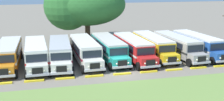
{
  "coord_description": "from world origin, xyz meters",
  "views": [
    {
      "loc": [
        -7.92,
        -28.3,
        9.86
      ],
      "look_at": [
        0.0,
        4.21,
        1.6
      ],
      "focal_mm": 43.72,
      "sensor_mm": 36.0,
      "label": 1
    }
  ],
  "objects_px": {
    "parked_bus_slot_3": "(85,50)",
    "parked_bus_slot_1": "(36,53)",
    "parked_bus_slot_5": "(133,47)",
    "parked_bus_slot_7": "(177,45)",
    "parked_bus_slot_8": "(198,44)",
    "parked_bus_slot_0": "(8,54)",
    "parked_bus_slot_4": "(109,48)",
    "parked_bus_slot_6": "(153,45)",
    "broad_shade_tree": "(85,4)",
    "parked_bus_slot_2": "(60,51)"
  },
  "relations": [
    {
      "from": "parked_bus_slot_2",
      "to": "broad_shade_tree",
      "type": "distance_m",
      "value": 14.19
    },
    {
      "from": "parked_bus_slot_6",
      "to": "broad_shade_tree",
      "type": "height_order",
      "value": "broad_shade_tree"
    },
    {
      "from": "parked_bus_slot_3",
      "to": "parked_bus_slot_6",
      "type": "distance_m",
      "value": 9.5
    },
    {
      "from": "parked_bus_slot_1",
      "to": "parked_bus_slot_8",
      "type": "height_order",
      "value": "same"
    },
    {
      "from": "parked_bus_slot_6",
      "to": "parked_bus_slot_7",
      "type": "height_order",
      "value": "same"
    },
    {
      "from": "parked_bus_slot_4",
      "to": "broad_shade_tree",
      "type": "bearing_deg",
      "value": -175.99
    },
    {
      "from": "parked_bus_slot_0",
      "to": "parked_bus_slot_2",
      "type": "distance_m",
      "value": 6.16
    },
    {
      "from": "parked_bus_slot_4",
      "to": "parked_bus_slot_0",
      "type": "bearing_deg",
      "value": -91.8
    },
    {
      "from": "parked_bus_slot_0",
      "to": "parked_bus_slot_5",
      "type": "relative_size",
      "value": 1.0
    },
    {
      "from": "parked_bus_slot_1",
      "to": "parked_bus_slot_6",
      "type": "relative_size",
      "value": 1.0
    },
    {
      "from": "parked_bus_slot_0",
      "to": "parked_bus_slot_3",
      "type": "height_order",
      "value": "same"
    },
    {
      "from": "broad_shade_tree",
      "to": "parked_bus_slot_1",
      "type": "bearing_deg",
      "value": -122.57
    },
    {
      "from": "parked_bus_slot_4",
      "to": "parked_bus_slot_5",
      "type": "height_order",
      "value": "same"
    },
    {
      "from": "parked_bus_slot_7",
      "to": "parked_bus_slot_3",
      "type": "bearing_deg",
      "value": -95.1
    },
    {
      "from": "parked_bus_slot_3",
      "to": "parked_bus_slot_8",
      "type": "bearing_deg",
      "value": 86.73
    },
    {
      "from": "parked_bus_slot_3",
      "to": "parked_bus_slot_4",
      "type": "xyz_separation_m",
      "value": [
        3.21,
        0.35,
        0.0
      ]
    },
    {
      "from": "parked_bus_slot_0",
      "to": "parked_bus_slot_8",
      "type": "xyz_separation_m",
      "value": [
        25.3,
        -0.39,
        0.0
      ]
    },
    {
      "from": "parked_bus_slot_1",
      "to": "parked_bus_slot_0",
      "type": "bearing_deg",
      "value": -100.15
    },
    {
      "from": "parked_bus_slot_0",
      "to": "parked_bus_slot_1",
      "type": "relative_size",
      "value": 1.0
    },
    {
      "from": "parked_bus_slot_0",
      "to": "parked_bus_slot_7",
      "type": "height_order",
      "value": "same"
    },
    {
      "from": "parked_bus_slot_8",
      "to": "parked_bus_slot_3",
      "type": "bearing_deg",
      "value": -94.41
    },
    {
      "from": "parked_bus_slot_6",
      "to": "parked_bus_slot_4",
      "type": "bearing_deg",
      "value": -90.85
    },
    {
      "from": "parked_bus_slot_3",
      "to": "parked_bus_slot_0",
      "type": "bearing_deg",
      "value": -93.46
    },
    {
      "from": "parked_bus_slot_3",
      "to": "parked_bus_slot_6",
      "type": "xyz_separation_m",
      "value": [
        9.49,
        0.4,
        0.0
      ]
    },
    {
      "from": "parked_bus_slot_4",
      "to": "parked_bus_slot_7",
      "type": "distance_m",
      "value": 9.58
    },
    {
      "from": "parked_bus_slot_3",
      "to": "parked_bus_slot_7",
      "type": "relative_size",
      "value": 1.0
    },
    {
      "from": "parked_bus_slot_3",
      "to": "parked_bus_slot_1",
      "type": "bearing_deg",
      "value": -89.94
    },
    {
      "from": "parked_bus_slot_5",
      "to": "parked_bus_slot_4",
      "type": "bearing_deg",
      "value": -103.37
    },
    {
      "from": "parked_bus_slot_0",
      "to": "parked_bus_slot_2",
      "type": "height_order",
      "value": "same"
    },
    {
      "from": "parked_bus_slot_5",
      "to": "parked_bus_slot_7",
      "type": "relative_size",
      "value": 1.0
    },
    {
      "from": "parked_bus_slot_0",
      "to": "parked_bus_slot_7",
      "type": "distance_m",
      "value": 22.11
    },
    {
      "from": "parked_bus_slot_7",
      "to": "broad_shade_tree",
      "type": "distance_m",
      "value": 17.24
    },
    {
      "from": "parked_bus_slot_3",
      "to": "broad_shade_tree",
      "type": "distance_m",
      "value": 13.19
    },
    {
      "from": "parked_bus_slot_4",
      "to": "parked_bus_slot_8",
      "type": "relative_size",
      "value": 1.0
    },
    {
      "from": "parked_bus_slot_1",
      "to": "parked_bus_slot_2",
      "type": "relative_size",
      "value": 1.0
    },
    {
      "from": "parked_bus_slot_6",
      "to": "parked_bus_slot_8",
      "type": "distance_m",
      "value": 6.5
    },
    {
      "from": "parked_bus_slot_4",
      "to": "parked_bus_slot_7",
      "type": "bearing_deg",
      "value": 83.56
    },
    {
      "from": "parked_bus_slot_1",
      "to": "broad_shade_tree",
      "type": "bearing_deg",
      "value": 144.87
    },
    {
      "from": "parked_bus_slot_1",
      "to": "parked_bus_slot_5",
      "type": "bearing_deg",
      "value": 87.48
    },
    {
      "from": "parked_bus_slot_8",
      "to": "broad_shade_tree",
      "type": "relative_size",
      "value": 0.81
    },
    {
      "from": "parked_bus_slot_7",
      "to": "broad_shade_tree",
      "type": "height_order",
      "value": "broad_shade_tree"
    },
    {
      "from": "parked_bus_slot_1",
      "to": "parked_bus_slot_4",
      "type": "distance_m",
      "value": 9.32
    },
    {
      "from": "parked_bus_slot_4",
      "to": "parked_bus_slot_8",
      "type": "distance_m",
      "value": 12.76
    },
    {
      "from": "parked_bus_slot_4",
      "to": "parked_bus_slot_5",
      "type": "relative_size",
      "value": 1.0
    },
    {
      "from": "parked_bus_slot_2",
      "to": "broad_shade_tree",
      "type": "bearing_deg",
      "value": 159.85
    },
    {
      "from": "parked_bus_slot_5",
      "to": "parked_bus_slot_8",
      "type": "height_order",
      "value": "same"
    },
    {
      "from": "parked_bus_slot_3",
      "to": "parked_bus_slot_6",
      "type": "relative_size",
      "value": 1.0
    },
    {
      "from": "parked_bus_slot_5",
      "to": "parked_bus_slot_8",
      "type": "bearing_deg",
      "value": 87.66
    },
    {
      "from": "parked_bus_slot_2",
      "to": "parked_bus_slot_1",
      "type": "bearing_deg",
      "value": -87.12
    },
    {
      "from": "parked_bus_slot_2",
      "to": "parked_bus_slot_7",
      "type": "distance_m",
      "value": 15.95
    }
  ]
}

